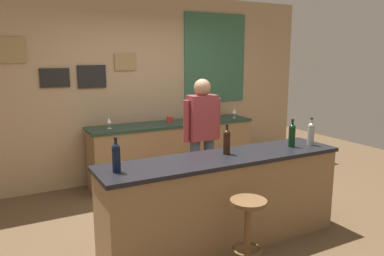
{
  "coord_description": "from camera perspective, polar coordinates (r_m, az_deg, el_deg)",
  "views": [
    {
      "loc": [
        -1.98,
        -3.42,
        1.9
      ],
      "look_at": [
        0.09,
        0.45,
        1.05
      ],
      "focal_mm": 35.16,
      "sensor_mm": 36.0,
      "label": 1
    }
  ],
  "objects": [
    {
      "name": "wine_glass_c",
      "position": [
        6.14,
        6.43,
        2.56
      ],
      "size": [
        0.07,
        0.07,
        0.16
      ],
      "color": "silver",
      "rests_on": "side_counter"
    },
    {
      "name": "wine_bottle_d",
      "position": [
        4.36,
        17.59,
        -0.73
      ],
      "size": [
        0.07,
        0.07,
        0.31
      ],
      "color": "#999E99",
      "rests_on": "bar_counter"
    },
    {
      "name": "ground_plane",
      "position": [
        4.39,
        1.78,
        -14.71
      ],
      "size": [
        10.0,
        10.0,
        0.0
      ],
      "primitive_type": "plane",
      "color": "brown"
    },
    {
      "name": "bar_counter",
      "position": [
        3.89,
        4.81,
        -10.8
      ],
      "size": [
        2.55,
        0.6,
        0.92
      ],
      "color": "olive",
      "rests_on": "ground_plane"
    },
    {
      "name": "side_counter",
      "position": [
        5.79,
        -2.93,
        -3.55
      ],
      "size": [
        2.57,
        0.56,
        0.9
      ],
      "color": "olive",
      "rests_on": "ground_plane"
    },
    {
      "name": "coffee_mug",
      "position": [
        5.66,
        -3.44,
        1.26
      ],
      "size": [
        0.12,
        0.08,
        0.09
      ],
      "color": "#B2332D",
      "rests_on": "side_counter"
    },
    {
      "name": "wine_bottle_b",
      "position": [
        3.79,
        5.29,
        -1.96
      ],
      "size": [
        0.07,
        0.07,
        0.31
      ],
      "color": "black",
      "rests_on": "bar_counter"
    },
    {
      "name": "bar_stool",
      "position": [
        3.41,
        8.46,
        -14.17
      ],
      "size": [
        0.32,
        0.32,
        0.68
      ],
      "color": "brown",
      "rests_on": "ground_plane"
    },
    {
      "name": "wine_glass_a",
      "position": [
        5.34,
        -12.5,
        1.1
      ],
      "size": [
        0.07,
        0.07,
        0.16
      ],
      "color": "silver",
      "rests_on": "side_counter"
    },
    {
      "name": "wine_bottle_c",
      "position": [
        4.22,
        14.92,
        -0.96
      ],
      "size": [
        0.07,
        0.07,
        0.31
      ],
      "color": "black",
      "rests_on": "bar_counter"
    },
    {
      "name": "back_wall",
      "position": [
        5.83,
        -7.96,
        6.12
      ],
      "size": [
        6.0,
        0.09,
        2.8
      ],
      "color": "tan",
      "rests_on": "ground_plane"
    },
    {
      "name": "wine_glass_b",
      "position": [
        5.91,
        1.78,
        2.3
      ],
      "size": [
        0.07,
        0.07,
        0.16
      ],
      "color": "silver",
      "rests_on": "side_counter"
    },
    {
      "name": "bartender",
      "position": [
        4.71,
        1.53,
        -0.85
      ],
      "size": [
        0.52,
        0.21,
        1.62
      ],
      "color": "#384766",
      "rests_on": "ground_plane"
    },
    {
      "name": "wine_bottle_a",
      "position": [
        3.26,
        -11.42,
        -4.28
      ],
      "size": [
        0.07,
        0.07,
        0.31
      ],
      "color": "black",
      "rests_on": "bar_counter"
    }
  ]
}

